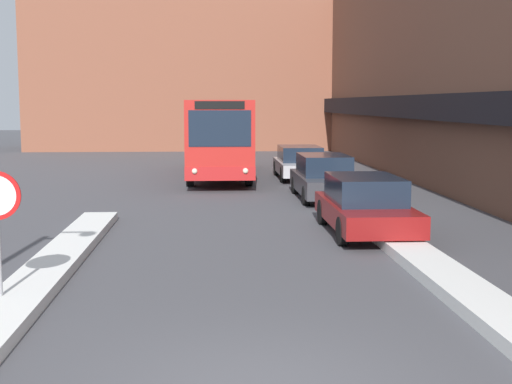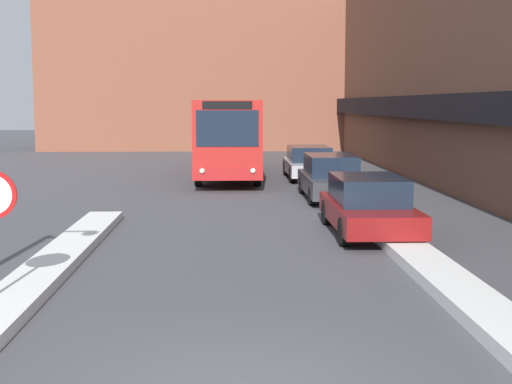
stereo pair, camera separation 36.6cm
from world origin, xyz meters
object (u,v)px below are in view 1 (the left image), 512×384
(city_bus, at_px, (218,136))
(parked_car_middle, at_px, (324,177))
(parked_car_front, at_px, (365,205))
(parked_car_back, at_px, (300,162))

(city_bus, relative_size, parked_car_middle, 2.47)
(city_bus, distance_m, parked_car_front, 14.39)
(city_bus, relative_size, parked_car_front, 2.53)
(city_bus, xyz_separation_m, parked_car_back, (3.45, -0.99, -1.09))
(parked_car_middle, bearing_deg, parked_car_back, 90.00)
(city_bus, distance_m, parked_car_middle, 8.32)
(parked_car_front, height_order, parked_car_middle, parked_car_middle)
(parked_car_front, relative_size, parked_car_middle, 0.98)
(city_bus, height_order, parked_car_middle, city_bus)
(parked_car_front, bearing_deg, parked_car_middle, 90.00)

